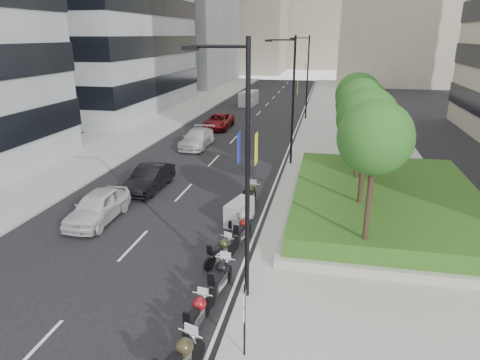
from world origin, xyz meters
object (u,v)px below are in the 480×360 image
(motorcycle_1, at_px, (197,315))
(motorcycle_3, at_px, (221,251))
(lamp_post_1, at_px, (291,95))
(car_a, at_px, (98,207))
(car_c, at_px, (197,138))
(delivery_van, at_px, (248,99))
(lamp_post_0, at_px, (243,164))
(lamp_post_2, at_px, (306,73))
(motorcycle_4, at_px, (242,231))
(motorcycle_5, at_px, (239,212))
(car_b, at_px, (150,178))
(motorcycle_2, at_px, (220,278))
(car_d, at_px, (218,121))
(parking_sign, at_px, (245,317))
(motorcycle_6, at_px, (250,196))

(motorcycle_1, distance_m, motorcycle_3, 4.29)
(lamp_post_1, distance_m, car_a, 15.21)
(car_c, relative_size, delivery_van, 1.13)
(lamp_post_0, xyz_separation_m, car_a, (-8.54, 5.16, -4.29))
(lamp_post_2, relative_size, motorcycle_4, 4.25)
(lamp_post_2, bearing_deg, delivery_van, 132.65)
(motorcycle_5, relative_size, car_b, 0.46)
(motorcycle_4, bearing_deg, motorcycle_3, 176.34)
(motorcycle_2, bearing_deg, lamp_post_2, 5.66)
(lamp_post_2, bearing_deg, lamp_post_0, -90.00)
(car_a, relative_size, delivery_van, 1.01)
(lamp_post_0, relative_size, car_d, 1.74)
(car_c, bearing_deg, parking_sign, -70.14)
(lamp_post_0, xyz_separation_m, motorcycle_3, (-1.39, 2.28, -4.52))
(lamp_post_2, xyz_separation_m, motorcycle_4, (-0.89, -30.68, -4.50))
(motorcycle_3, xyz_separation_m, delivery_van, (-6.59, 41.38, 0.32))
(lamp_post_0, distance_m, motorcycle_4, 6.30)
(parking_sign, bearing_deg, lamp_post_2, 90.99)
(motorcycle_3, bearing_deg, parking_sign, -135.24)
(lamp_post_2, xyz_separation_m, car_d, (-8.21, -6.55, -4.35))
(car_c, relative_size, car_d, 0.99)
(lamp_post_2, relative_size, motorcycle_2, 3.83)
(motorcycle_6, relative_size, car_b, 0.53)
(lamp_post_2, relative_size, car_a, 1.97)
(parking_sign, distance_m, motorcycle_5, 9.60)
(motorcycle_6, xyz_separation_m, car_c, (-6.78, 12.20, 0.11))
(lamp_post_0, height_order, motorcycle_5, lamp_post_0)
(lamp_post_2, relative_size, car_c, 1.75)
(motorcycle_1, height_order, car_c, car_c)
(lamp_post_2, distance_m, car_c, 16.96)
(lamp_post_1, relative_size, motorcycle_4, 4.25)
(motorcycle_3, bearing_deg, car_d, 38.20)
(parking_sign, relative_size, motorcycle_2, 1.06)
(lamp_post_1, height_order, parking_sign, lamp_post_1)
(motorcycle_3, bearing_deg, delivery_van, 32.63)
(motorcycle_4, height_order, motorcycle_5, motorcycle_5)
(car_d, bearing_deg, lamp_post_1, -54.96)
(motorcycle_3, xyz_separation_m, motorcycle_4, (0.50, 2.05, 0.02))
(motorcycle_2, relative_size, motorcycle_5, 1.13)
(motorcycle_5, height_order, motorcycle_6, motorcycle_6)
(motorcycle_4, xyz_separation_m, car_c, (-7.20, 16.41, 0.18))
(motorcycle_1, relative_size, delivery_van, 0.46)
(motorcycle_5, xyz_separation_m, car_d, (-6.77, 22.12, 0.13))
(lamp_post_0, relative_size, motorcycle_6, 3.76)
(lamp_post_1, bearing_deg, motorcycle_1, -93.27)
(parking_sign, height_order, motorcycle_3, parking_sign)
(car_b, bearing_deg, motorcycle_3, -48.95)
(lamp_post_2, height_order, parking_sign, lamp_post_2)
(motorcycle_3, bearing_deg, lamp_post_1, 18.20)
(motorcycle_1, relative_size, motorcycle_3, 1.09)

